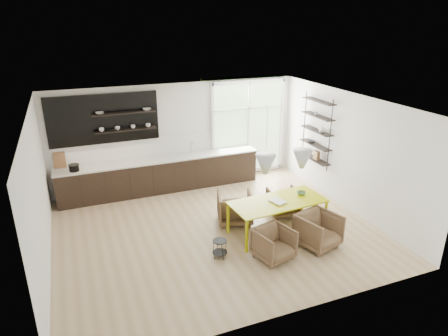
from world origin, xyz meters
TOP-DOWN VIEW (x-y plane):
  - room at (0.58, 1.10)m, footprint 7.02×6.01m
  - kitchen_run at (-0.70, 2.69)m, footprint 5.54×0.69m
  - right_shelving at (3.36, 1.17)m, footprint 0.26×1.22m
  - dining_table at (1.25, -0.58)m, footprint 2.18×1.10m
  - armchair_back_left at (0.57, 0.23)m, footprint 0.99×1.01m
  - armchair_back_right at (1.82, 0.14)m, footprint 0.79×0.81m
  - armchair_front_left at (0.69, -1.47)m, footprint 0.84×0.86m
  - armchair_front_right at (1.78, -1.40)m, footprint 0.98×1.00m
  - wire_stool at (-0.30, -1.04)m, footprint 0.30×0.30m
  - table_book at (1.10, -0.66)m, footprint 0.34×0.40m
  - table_bowl at (1.92, -0.47)m, footprint 0.22×0.22m

SIDE VIEW (x-z plane):
  - wire_stool at x=-0.30m, z-range 0.06..0.44m
  - armchair_front_left at x=0.69m, z-range 0.00..0.65m
  - armchair_back_right at x=1.82m, z-range 0.00..0.65m
  - armchair_front_right at x=1.78m, z-range 0.00..0.73m
  - armchair_back_left at x=0.57m, z-range 0.00..0.74m
  - kitchen_run at x=-0.70m, z-range -0.78..1.97m
  - dining_table at x=1.25m, z-range 0.33..1.11m
  - table_book at x=1.10m, z-range 0.77..0.81m
  - table_bowl at x=1.92m, z-range 0.77..0.83m
  - room at x=0.58m, z-range 0.00..2.92m
  - right_shelving at x=3.36m, z-range 0.70..2.60m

